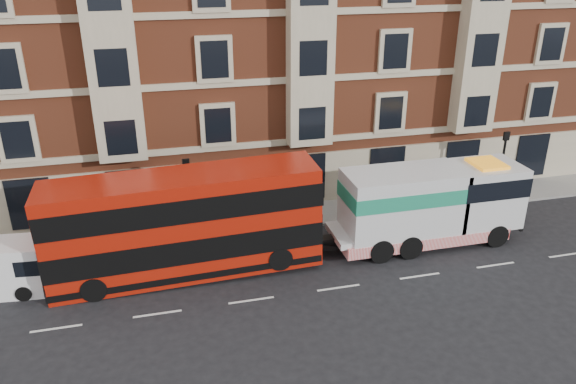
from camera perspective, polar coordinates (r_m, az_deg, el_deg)
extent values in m
plane|color=black|center=(25.76, 5.15, -9.67)|extent=(120.00, 120.00, 0.00)
cube|color=slate|center=(31.95, 0.79, -2.38)|extent=(90.00, 3.00, 0.15)
cube|color=brown|center=(36.45, -1.49, 15.64)|extent=(45.00, 12.00, 18.00)
cylinder|color=black|center=(29.03, -10.03, -1.04)|extent=(0.14, 0.14, 4.00)
cube|color=black|center=(28.23, -10.33, 2.83)|extent=(0.35, 0.15, 0.50)
cylinder|color=black|center=(34.91, 20.81, 2.05)|extent=(0.14, 0.14, 4.00)
cube|color=black|center=(34.25, 21.31, 5.31)|extent=(0.35, 0.15, 0.50)
cube|color=#A51709|center=(25.89, -10.43, -3.26)|extent=(12.21, 2.72, 4.79)
cube|color=black|center=(26.21, -10.32, -4.64)|extent=(12.25, 2.78, 1.14)
cube|color=black|center=(25.35, -10.64, -0.73)|extent=(12.25, 2.78, 1.09)
cylinder|color=black|center=(25.96, -19.13, -9.28)|extent=(1.13, 0.35, 1.13)
cylinder|color=black|center=(28.06, -18.83, -6.60)|extent=(1.13, 0.35, 1.13)
cylinder|color=black|center=(26.11, -0.80, -6.75)|extent=(1.13, 0.35, 1.13)
cylinder|color=black|center=(28.21, -1.97, -4.28)|extent=(1.13, 0.35, 1.13)
cube|color=silver|center=(29.60, 13.61, -3.26)|extent=(9.81, 2.51, 0.33)
cube|color=silver|center=(30.55, 19.14, -0.14)|extent=(3.49, 2.72, 3.16)
cube|color=silver|center=(28.42, 11.54, -0.94)|extent=(5.88, 2.72, 3.16)
cube|color=#1D8360|center=(28.20, 11.63, 0.07)|extent=(5.94, 2.76, 0.76)
cube|color=red|center=(29.68, 13.16, -3.97)|extent=(8.72, 2.78, 0.60)
cylinder|color=black|center=(30.58, 20.41, -4.16)|extent=(1.20, 0.38, 1.20)
cylinder|color=black|center=(32.39, 18.06, -2.22)|extent=(1.20, 0.38, 1.20)
cylinder|color=black|center=(28.29, 12.28, -5.46)|extent=(1.20, 0.44, 1.20)
cylinder|color=black|center=(30.23, 10.28, -3.28)|extent=(1.20, 0.44, 1.20)
cylinder|color=black|center=(27.69, 9.42, -5.89)|extent=(1.20, 0.44, 1.20)
cylinder|color=black|center=(29.67, 7.58, -3.63)|extent=(1.20, 0.44, 1.20)
cylinder|color=black|center=(27.20, -25.25, -9.29)|extent=(0.71, 0.30, 0.70)
cylinder|color=black|center=(28.62, -24.37, -7.42)|extent=(0.71, 0.30, 0.70)
imported|color=#1D1932|center=(30.69, -13.86, -2.48)|extent=(0.69, 0.63, 1.57)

